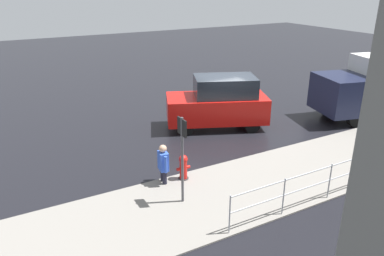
% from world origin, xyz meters
% --- Properties ---
extents(ground_plane, '(60.00, 60.00, 0.00)m').
position_xyz_m(ground_plane, '(0.00, 0.00, 0.00)').
color(ground_plane, black).
extents(kerb_strip, '(24.00, 3.20, 0.04)m').
position_xyz_m(kerb_strip, '(0.00, 4.20, 0.02)').
color(kerb_strip, gray).
rests_on(kerb_strip, ground).
extents(moving_hatchback, '(4.25, 3.08, 2.06)m').
position_xyz_m(moving_hatchback, '(0.34, -0.24, 1.03)').
color(moving_hatchback, red).
rests_on(moving_hatchback, ground).
extents(delivery_truck, '(5.73, 3.39, 2.60)m').
position_xyz_m(delivery_truck, '(-6.43, 2.00, 1.37)').
color(delivery_truck, '#191E38').
rests_on(delivery_truck, ground).
extents(fire_hydrant, '(0.42, 0.31, 0.80)m').
position_xyz_m(fire_hydrant, '(3.56, 2.91, 0.40)').
color(fire_hydrant, red).
rests_on(fire_hydrant, ground).
extents(pedestrian, '(0.28, 0.57, 1.22)m').
position_xyz_m(pedestrian, '(4.16, 2.84, 0.68)').
color(pedestrian, blue).
rests_on(pedestrian, ground).
extents(metal_railing, '(8.00, 0.04, 1.05)m').
position_xyz_m(metal_railing, '(-0.17, 5.70, 0.71)').
color(metal_railing, '#B7BABF').
rests_on(metal_railing, ground).
extents(sign_post, '(0.07, 0.44, 2.40)m').
position_xyz_m(sign_post, '(4.13, 3.98, 1.58)').
color(sign_post, '#4C4C51').
rests_on(sign_post, ground).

